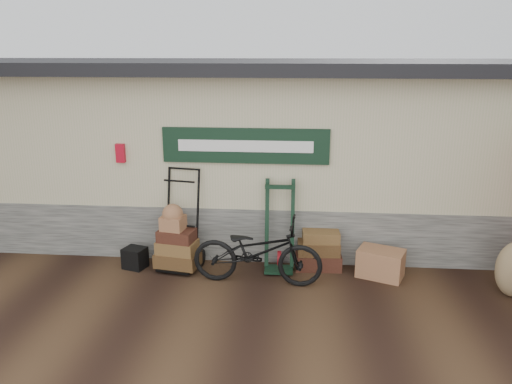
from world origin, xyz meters
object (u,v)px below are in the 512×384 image
suitcase_stack (318,249)px  wicker_hamper (381,263)px  bicycle (257,248)px  porter_trolley (181,218)px  black_trunk (135,258)px  green_barrow (280,226)px

suitcase_stack → wicker_hamper: bearing=-14.7°
bicycle → porter_trolley: bearing=71.2°
wicker_hamper → black_trunk: bearing=-179.8°
green_barrow → porter_trolley: bearing=179.7°
porter_trolley → bicycle: bearing=-12.3°
wicker_hamper → suitcase_stack: bearing=165.3°
porter_trolley → bicycle: porter_trolley is taller
suitcase_stack → black_trunk: bearing=-174.8°
porter_trolley → suitcase_stack: 2.25m
bicycle → wicker_hamper: bearing=-74.7°
porter_trolley → green_barrow: bearing=10.5°
green_barrow → bicycle: (-0.31, -0.53, -0.16)m
suitcase_stack → black_trunk: (-2.93, -0.27, -0.15)m
suitcase_stack → black_trunk: 2.95m
bicycle → green_barrow: bearing=-26.3°
porter_trolley → wicker_hamper: bearing=7.7°
green_barrow → wicker_hamper: bearing=-6.0°
suitcase_stack → black_trunk: suitcase_stack is taller
wicker_hamper → bicycle: bearing=-168.4°
black_trunk → bicycle: size_ratio=0.17×
green_barrow → black_trunk: size_ratio=4.32×
black_trunk → bicycle: bicycle is taller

